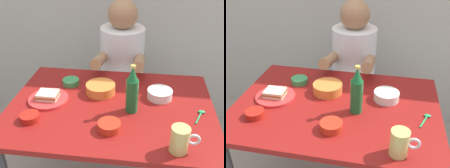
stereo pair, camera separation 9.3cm
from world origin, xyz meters
TOP-DOWN VIEW (x-y plane):
  - dining_table at (0.00, 0.00)m, footprint 1.10×0.80m
  - stool at (0.00, 0.63)m, footprint 0.34×0.34m
  - person_seated at (0.00, 0.62)m, footprint 0.33×0.56m
  - plate_orange at (-0.35, -0.00)m, footprint 0.22×0.22m
  - sandwich at (-0.35, -0.00)m, footprint 0.11×0.09m
  - beer_mug at (0.33, -0.31)m, footprint 0.13×0.08m
  - beer_bottle at (0.11, -0.04)m, footprint 0.06×0.06m
  - sambal_bowl_red at (-0.38, -0.19)m, footprint 0.10×0.10m
  - sauce_bowl_chili at (0.02, -0.21)m, footprint 0.11×0.11m
  - dip_bowl_green at (-0.27, 0.19)m, footprint 0.10×0.10m
  - rice_bowl_white at (0.26, 0.10)m, footprint 0.14×0.14m
  - soup_bowl_orange at (-0.07, 0.12)m, footprint 0.17×0.17m
  - spoon at (0.47, -0.03)m, footprint 0.06×0.11m

SIDE VIEW (x-z plane):
  - stool at x=0.00m, z-range 0.12..0.57m
  - dining_table at x=0.00m, z-range 0.28..1.02m
  - spoon at x=0.47m, z-range 0.74..0.75m
  - plate_orange at x=-0.35m, z-range 0.74..0.75m
  - sambal_bowl_red at x=-0.38m, z-range 0.74..0.78m
  - dip_bowl_green at x=-0.27m, z-range 0.74..0.78m
  - sauce_bowl_chili at x=0.02m, z-range 0.74..0.78m
  - person_seated at x=0.00m, z-range 0.41..1.13m
  - rice_bowl_white at x=0.26m, z-range 0.74..0.79m
  - soup_bowl_orange at x=-0.07m, z-range 0.74..0.80m
  - sandwich at x=-0.35m, z-range 0.75..0.79m
  - beer_mug at x=0.33m, z-range 0.74..0.86m
  - beer_bottle at x=0.11m, z-range 0.73..0.99m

